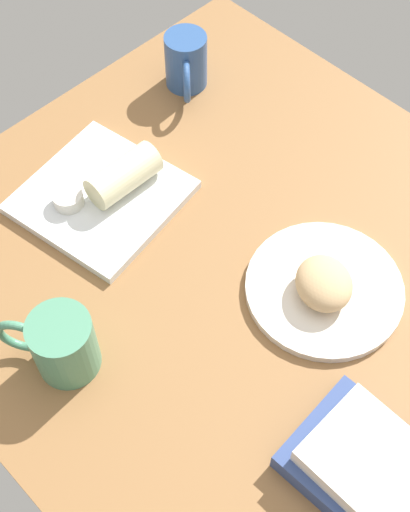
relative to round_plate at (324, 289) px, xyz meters
The scene contains 9 objects.
dining_table 8.36cm from the round_plate, 40.38° to the left, with size 110.00×90.00×4.00cm, color olive.
round_plate is the anchor object (origin of this frame).
scone_pastry 3.35cm from the round_plate, 105.72° to the left, with size 9.55×8.29×4.90cm, color tan.
square_plate 39.11cm from the round_plate, 18.75° to the left, with size 23.51×23.51×1.60cm, color white.
sauce_cup 42.88cm from the round_plate, 24.03° to the left, with size 4.93×4.93×2.36cm.
breakfast_wrap 36.61cm from the round_plate, 13.79° to the left, with size 5.65×5.65×12.23cm, color beige.
book_stack 28.42cm from the round_plate, 142.42° to the left, with size 21.85×16.31×6.19cm.
coffee_mug 49.87cm from the round_plate, 19.18° to the right, with size 11.06×10.51×10.37cm.
second_mug 39.55cm from the round_plate, 62.39° to the left, with size 13.08×10.45×10.48cm.
Camera 1 is at (-32.04, 45.83, 95.68)cm, focal length 49.39 mm.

